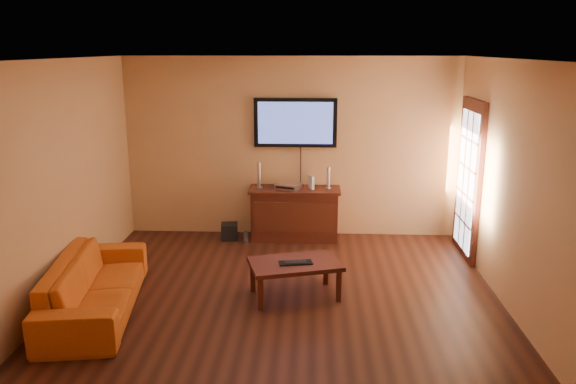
# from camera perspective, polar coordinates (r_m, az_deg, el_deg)

# --- Properties ---
(ground_plane) EXTENTS (5.00, 5.00, 0.00)m
(ground_plane) POSITION_cam_1_polar(r_m,az_deg,el_deg) (6.50, -0.63, -11.23)
(ground_plane) COLOR black
(ground_plane) RESTS_ON ground
(room_walls) EXTENTS (5.00, 5.00, 5.00)m
(room_walls) POSITION_cam_1_polar(r_m,az_deg,el_deg) (6.57, -0.36, 4.58)
(room_walls) COLOR tan
(room_walls) RESTS_ON ground
(french_door) EXTENTS (0.07, 1.02, 2.22)m
(french_door) POSITION_cam_1_polar(r_m,az_deg,el_deg) (8.03, 17.86, 1.06)
(french_door) COLOR #3A150D
(french_door) RESTS_ON ground
(media_console) EXTENTS (1.35, 0.52, 0.78)m
(media_console) POSITION_cam_1_polar(r_m,az_deg,el_deg) (8.44, 0.68, -2.20)
(media_console) COLOR #3A150D
(media_console) RESTS_ON ground
(television) EXTENTS (1.23, 0.08, 0.73)m
(television) POSITION_cam_1_polar(r_m,az_deg,el_deg) (8.37, 0.76, 7.05)
(television) COLOR black
(television) RESTS_ON ground
(coffee_table) EXTENTS (1.15, 0.87, 0.43)m
(coffee_table) POSITION_cam_1_polar(r_m,az_deg,el_deg) (6.52, 0.72, -7.58)
(coffee_table) COLOR #3A150D
(coffee_table) RESTS_ON ground
(sofa) EXTENTS (0.90, 2.14, 0.81)m
(sofa) POSITION_cam_1_polar(r_m,az_deg,el_deg) (6.51, -19.07, -8.11)
(sofa) COLOR #C75716
(sofa) RESTS_ON ground
(speaker_left) EXTENTS (0.11, 0.11, 0.38)m
(speaker_left) POSITION_cam_1_polar(r_m,az_deg,el_deg) (8.35, -2.98, 1.61)
(speaker_left) COLOR silver
(speaker_left) RESTS_ON media_console
(speaker_right) EXTENTS (0.09, 0.09, 0.32)m
(speaker_right) POSITION_cam_1_polar(r_m,az_deg,el_deg) (8.32, 4.11, 1.36)
(speaker_right) COLOR silver
(speaker_right) RESTS_ON media_console
(av_receiver) EXTENTS (0.42, 0.36, 0.08)m
(av_receiver) POSITION_cam_1_polar(r_m,az_deg,el_deg) (8.32, 0.05, 0.62)
(av_receiver) COLOR silver
(av_receiver) RESTS_ON media_console
(game_console) EXTENTS (0.09, 0.15, 0.20)m
(game_console) POSITION_cam_1_polar(r_m,az_deg,el_deg) (8.31, 2.40, 1.01)
(game_console) COLOR white
(game_console) RESTS_ON media_console
(subwoofer) EXTENTS (0.27, 0.27, 0.24)m
(subwoofer) POSITION_cam_1_polar(r_m,az_deg,el_deg) (8.54, -5.96, -4.00)
(subwoofer) COLOR black
(subwoofer) RESTS_ON ground
(bottle) EXTENTS (0.07, 0.07, 0.19)m
(bottle) POSITION_cam_1_polar(r_m,az_deg,el_deg) (8.37, -4.36, -4.57)
(bottle) COLOR white
(bottle) RESTS_ON ground
(keyboard) EXTENTS (0.40, 0.21, 0.02)m
(keyboard) POSITION_cam_1_polar(r_m,az_deg,el_deg) (6.45, 0.78, -7.18)
(keyboard) COLOR black
(keyboard) RESTS_ON coffee_table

